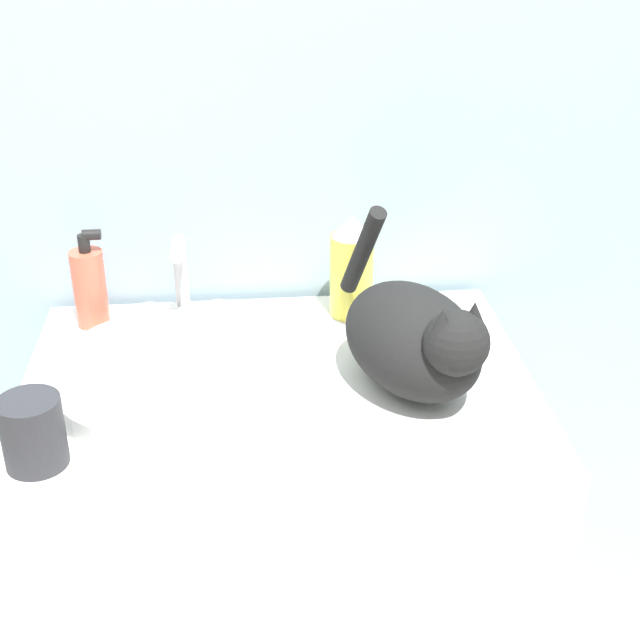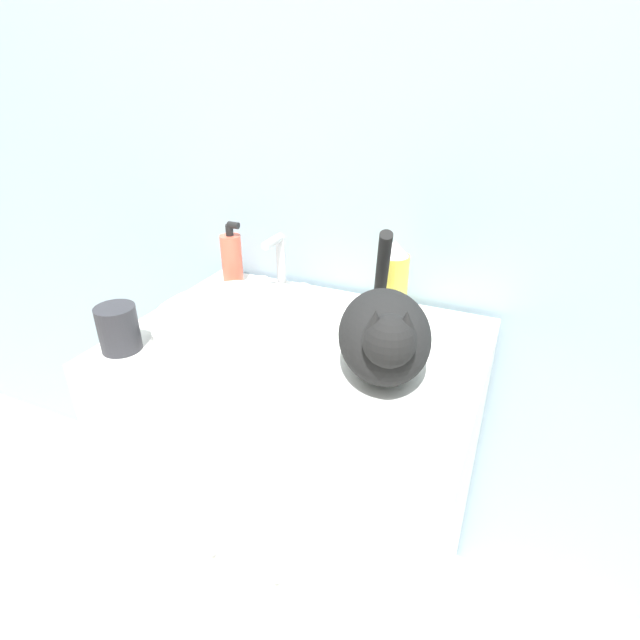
{
  "view_description": "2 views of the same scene",
  "coord_description": "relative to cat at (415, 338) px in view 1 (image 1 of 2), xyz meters",
  "views": [
    {
      "loc": [
        -0.05,
        -0.9,
        1.59
      ],
      "look_at": [
        0.06,
        0.25,
        0.99
      ],
      "focal_mm": 50.0,
      "sensor_mm": 36.0,
      "label": 1
    },
    {
      "loc": [
        0.43,
        -0.57,
        1.42
      ],
      "look_at": [
        0.06,
        0.26,
        0.95
      ],
      "focal_mm": 28.0,
      "sensor_mm": 36.0,
      "label": 2
    }
  ],
  "objects": [
    {
      "name": "sink_basin",
      "position": [
        -0.36,
        0.04,
        -0.07
      ],
      "size": [
        0.39,
        0.39,
        0.04
      ],
      "color": "white",
      "rests_on": "vanity_cabinet"
    },
    {
      "name": "wall_back",
      "position": [
        -0.2,
        0.38,
        0.29
      ],
      "size": [
        6.0,
        0.05,
        2.5
      ],
      "color": "#9EB7C6",
      "rests_on": "ground_plane"
    },
    {
      "name": "faucet",
      "position": [
        -0.36,
        0.24,
        -0.02
      ],
      "size": [
        0.15,
        0.09,
        0.17
      ],
      "color": "silver",
      "rests_on": "vanity_cabinet"
    },
    {
      "name": "cup",
      "position": [
        -0.54,
        -0.14,
        -0.04
      ],
      "size": [
        0.08,
        0.08,
        0.1
      ],
      "color": "#2D2D33",
      "rests_on": "vanity_cabinet"
    },
    {
      "name": "cat",
      "position": [
        0.0,
        0.0,
        0.0
      ],
      "size": [
        0.26,
        0.38,
        0.25
      ],
      "rotation": [
        0.0,
        0.0,
        -1.22
      ],
      "color": "black",
      "rests_on": "vanity_cabinet"
    },
    {
      "name": "spray_bottle",
      "position": [
        -0.06,
        0.26,
        0.0
      ],
      "size": [
        0.08,
        0.08,
        0.18
      ],
      "color": "#EADB4C",
      "rests_on": "vanity_cabinet"
    },
    {
      "name": "soap_bottle",
      "position": [
        -0.51,
        0.26,
        -0.01
      ],
      "size": [
        0.06,
        0.06,
        0.18
      ],
      "color": "#EF6047",
      "rests_on": "vanity_cabinet"
    },
    {
      "name": "vanity_cabinet",
      "position": [
        -0.2,
        0.05,
        -0.52
      ],
      "size": [
        0.79,
        0.59,
        0.87
      ],
      "color": "white",
      "rests_on": "ground_plane"
    }
  ]
}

